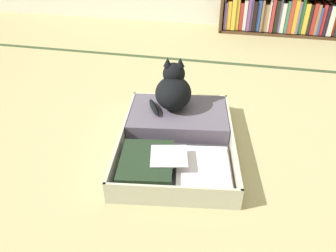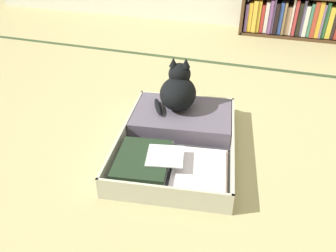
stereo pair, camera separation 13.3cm
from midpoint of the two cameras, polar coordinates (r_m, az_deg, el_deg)
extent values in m
plane|color=tan|center=(1.62, 7.18, -6.33)|extent=(10.00, 10.00, 0.00)
cube|color=#344527|center=(2.74, 12.96, 10.34)|extent=(4.80, 0.05, 0.00)
cube|color=#503520|center=(3.64, 23.99, 14.17)|extent=(1.27, 0.29, 0.02)
cube|color=#6E4D8D|center=(3.58, 14.82, 18.14)|extent=(0.03, 0.24, 0.26)
cube|color=gold|center=(3.59, 15.40, 18.18)|extent=(0.04, 0.24, 0.27)
cube|color=gold|center=(3.58, 16.16, 18.21)|extent=(0.04, 0.24, 0.30)
cube|color=gold|center=(3.58, 16.81, 18.14)|extent=(0.03, 0.24, 0.30)
cube|color=#AB2F2A|center=(3.59, 17.36, 17.79)|extent=(0.03, 0.24, 0.26)
cube|color=silver|center=(3.59, 18.02, 17.93)|extent=(0.04, 0.24, 0.29)
cube|color=#7A4D8D|center=(3.57, 18.66, 17.90)|extent=(0.03, 0.24, 0.31)
cube|color=slate|center=(3.58, 19.12, 18.04)|extent=(0.02, 0.24, 0.33)
cube|color=black|center=(3.58, 19.55, 17.55)|extent=(0.04, 0.24, 0.28)
cube|color=#2D4793|center=(3.58, 20.21, 17.57)|extent=(0.03, 0.24, 0.30)
cube|color=#907351|center=(3.58, 20.75, 17.44)|extent=(0.02, 0.24, 0.30)
cube|color=#A37D62|center=(3.59, 21.29, 17.08)|extent=(0.04, 0.24, 0.26)
cube|color=beige|center=(3.59, 21.94, 17.52)|extent=(0.02, 0.24, 0.33)
cube|color=#B0373D|center=(3.58, 22.42, 17.35)|extent=(0.03, 0.24, 0.33)
cube|color=black|center=(3.59, 22.98, 17.08)|extent=(0.04, 0.24, 0.30)
cube|color=slate|center=(3.59, 23.50, 17.18)|extent=(0.02, 0.24, 0.32)
cube|color=silver|center=(3.59, 23.96, 16.69)|extent=(0.04, 0.24, 0.28)
cube|color=#417A61|center=(3.59, 24.59, 16.75)|extent=(0.03, 0.24, 0.30)
cube|color=#B1422F|center=(3.59, 25.19, 16.77)|extent=(0.04, 0.24, 0.32)
cube|color=gold|center=(3.60, 25.83, 16.65)|extent=(0.04, 0.24, 0.32)
cube|color=slate|center=(3.60, 26.28, 16.38)|extent=(0.02, 0.24, 0.30)
cube|color=#387C4F|center=(3.62, 26.74, 16.48)|extent=(0.03, 0.24, 0.32)
cube|color=gold|center=(3.63, 27.33, 16.07)|extent=(0.04, 0.24, 0.29)
cube|color=black|center=(3.63, 27.91, 15.85)|extent=(0.03, 0.24, 0.28)
cube|color=beige|center=(1.54, 2.97, -8.41)|extent=(0.62, 0.48, 0.01)
cube|color=beige|center=(1.36, 2.00, -12.27)|extent=(0.56, 0.10, 0.11)
cube|color=beige|center=(1.55, -7.22, -5.89)|extent=(0.07, 0.40, 0.11)
cube|color=beige|center=(1.51, 13.60, -7.96)|extent=(0.07, 0.40, 0.11)
cube|color=#525455|center=(1.53, 2.98, -8.13)|extent=(0.59, 0.46, 0.01)
cube|color=beige|center=(1.86, 4.50, -0.23)|extent=(0.62, 0.48, 0.01)
cube|color=beige|center=(2.00, 5.13, 3.97)|extent=(0.56, 0.10, 0.11)
cube|color=beige|center=(1.87, -3.90, 1.78)|extent=(0.07, 0.40, 0.11)
cube|color=beige|center=(1.84, 13.18, 0.26)|extent=(0.07, 0.40, 0.11)
cube|color=#525455|center=(1.85, 4.51, 0.03)|extent=(0.59, 0.46, 0.01)
cylinder|color=black|center=(1.69, 3.83, -3.61)|extent=(0.54, 0.10, 0.02)
cube|color=silver|center=(1.53, -1.87, -7.45)|extent=(0.28, 0.37, 0.01)
cube|color=silver|center=(1.53, -2.02, -6.71)|extent=(0.27, 0.32, 0.02)
cube|color=silver|center=(1.52, -1.91, -6.22)|extent=(0.29, 0.36, 0.02)
cube|color=#1E2F1D|center=(1.50, -1.92, -5.84)|extent=(0.29, 0.33, 0.02)
cube|color=tan|center=(1.52, 8.24, -8.10)|extent=(0.29, 0.38, 0.02)
cube|color=silver|center=(1.51, 7.93, -7.40)|extent=(0.28, 0.33, 0.02)
cube|color=silver|center=(1.49, 2.07, -5.29)|extent=(0.20, 0.19, 0.01)
cube|color=#5B5363|center=(1.83, 4.57, 1.20)|extent=(0.58, 0.45, 0.10)
cylinder|color=black|center=(2.01, 0.66, 4.18)|extent=(0.02, 0.02, 0.10)
cylinder|color=black|center=(1.99, 9.56, 3.41)|extent=(0.02, 0.02, 0.10)
cube|color=green|center=(1.37, 8.82, -13.07)|extent=(0.04, 0.01, 0.02)
cube|color=yellow|center=(1.37, -4.06, -10.43)|extent=(0.04, 0.01, 0.02)
cube|color=red|center=(1.36, 0.48, -11.25)|extent=(0.03, 0.01, 0.02)
cube|color=yellow|center=(1.35, 8.43, -12.26)|extent=(0.03, 0.01, 0.02)
ellipsoid|color=black|center=(1.80, 3.87, 5.65)|extent=(0.24, 0.27, 0.17)
ellipsoid|color=black|center=(1.88, 4.03, 5.51)|extent=(0.15, 0.11, 0.10)
sphere|color=black|center=(1.81, 4.15, 8.97)|extent=(0.12, 0.12, 0.12)
cone|color=black|center=(1.78, 5.33, 10.89)|extent=(0.05, 0.05, 0.05)
cone|color=black|center=(1.78, 3.11, 11.05)|extent=(0.05, 0.05, 0.05)
sphere|color=#DFC644|center=(1.85, 5.01, 9.75)|extent=(0.02, 0.02, 0.02)
sphere|color=#DFC644|center=(1.86, 3.62, 9.86)|extent=(0.02, 0.02, 0.02)
ellipsoid|color=black|center=(1.81, 0.35, 3.36)|extent=(0.11, 0.17, 0.03)
camera|label=1|loc=(0.07, -87.63, 1.54)|focal=34.91mm
camera|label=2|loc=(0.07, 92.37, -1.54)|focal=34.91mm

